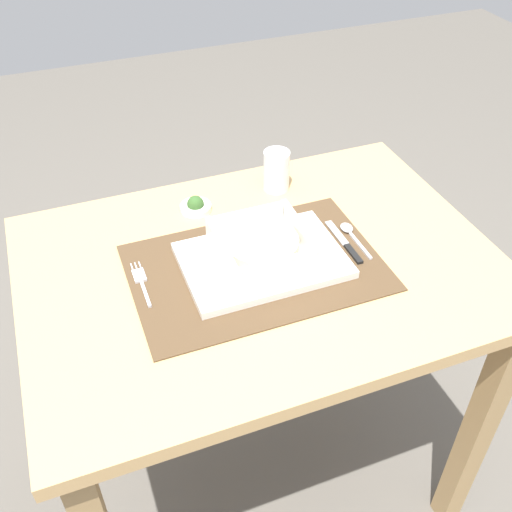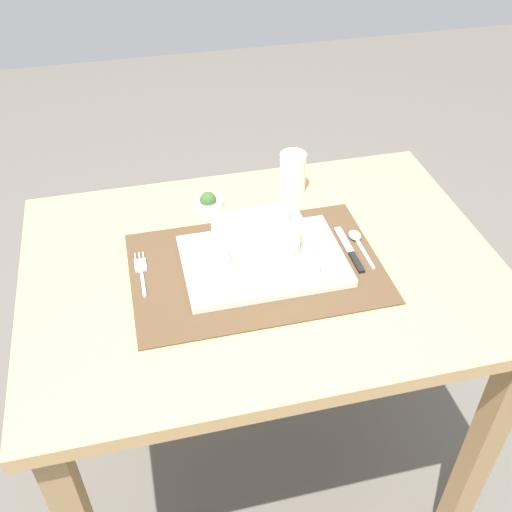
% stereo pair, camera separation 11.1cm
% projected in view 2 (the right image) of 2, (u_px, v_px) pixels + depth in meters
% --- Properties ---
extents(ground_plane, '(6.00, 6.00, 0.00)m').
position_uv_depth(ground_plane, '(260.00, 471.00, 1.63)').
color(ground_plane, '#59544C').
extents(dining_table, '(0.91, 0.65, 0.75)m').
position_uv_depth(dining_table, '(262.00, 309.00, 1.22)').
color(dining_table, tan).
rests_on(dining_table, ground).
extents(placemat, '(0.47, 0.31, 0.00)m').
position_uv_depth(placemat, '(256.00, 267.00, 1.13)').
color(placemat, '#4C3823').
rests_on(placemat, dining_table).
extents(serving_plate, '(0.30, 0.21, 0.02)m').
position_uv_depth(serving_plate, '(263.00, 261.00, 1.13)').
color(serving_plate, white).
rests_on(serving_plate, placemat).
extents(porridge_bowl, '(0.17, 0.17, 0.05)m').
position_uv_depth(porridge_bowl, '(263.00, 248.00, 1.12)').
color(porridge_bowl, white).
rests_on(porridge_bowl, serving_plate).
extents(fork, '(0.02, 0.13, 0.00)m').
position_uv_depth(fork, '(141.00, 270.00, 1.12)').
color(fork, silver).
rests_on(fork, placemat).
extents(spoon, '(0.02, 0.12, 0.01)m').
position_uv_depth(spoon, '(357.00, 239.00, 1.19)').
color(spoon, silver).
rests_on(spoon, placemat).
extents(butter_knife, '(0.01, 0.14, 0.01)m').
position_uv_depth(butter_knife, '(351.00, 252.00, 1.16)').
color(butter_knife, black).
rests_on(butter_knife, placemat).
extents(drinking_glass, '(0.06, 0.06, 0.09)m').
position_uv_depth(drinking_glass, '(293.00, 174.00, 1.31)').
color(drinking_glass, white).
rests_on(drinking_glass, dining_table).
extents(condiment_saucer, '(0.07, 0.07, 0.04)m').
position_uv_depth(condiment_saucer, '(208.00, 202.00, 1.28)').
color(condiment_saucer, white).
rests_on(condiment_saucer, dining_table).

